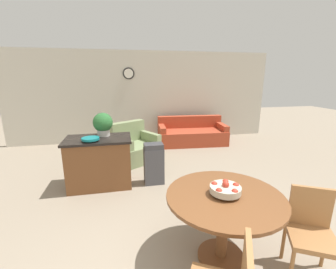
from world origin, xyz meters
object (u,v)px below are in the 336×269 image
Objects in this scene: armchair at (135,147)px; teal_bowl at (91,139)px; dining_table at (224,210)px; dining_chair_near_right at (311,229)px; kitchen_island at (100,162)px; trash_bin at (154,164)px; fruit_bowl at (225,189)px; couch at (192,134)px; potted_plant at (103,124)px.

teal_bowl is at bearing -151.22° from armchair.
dining_chair_near_right reaches higher than dining_table.
kitchen_island reaches higher than trash_bin.
fruit_bowl reaches higher than armchair.
kitchen_island reaches higher than couch.
armchair reaches higher than couch.
kitchen_island is 1.42m from armchair.
dining_table is 1.57× the size of trash_bin.
dining_chair_near_right is 4.67m from couch.
dining_chair_near_right is at bearing -99.18° from armchair.
potted_plant is 3.28m from couch.
dining_table is 3.82× the size of fruit_bowl.
trash_bin is (0.88, -0.26, -0.74)m from potted_plant.
fruit_bowl is at bearing -50.99° from teal_bowl.
potted_plant reaches higher than dining_chair_near_right.
kitchen_island is at bearing -151.32° from armchair.
teal_bowl reaches higher than couch.
fruit_bowl is 3.42m from armchair.
trash_bin is 0.38× the size of couch.
potted_plant is at bearing 59.51° from teal_bowl.
trash_bin is at bearing 103.30° from fruit_bowl.
kitchen_island is at bearing -133.57° from couch.
potted_plant is at bearing 163.55° from trash_bin.
kitchen_island is 0.92× the size of armchair.
teal_bowl reaches higher than kitchen_island.
teal_bowl is at bearing -132.50° from couch.
dining_table is 2.53m from kitchen_island.
dining_chair_near_right is 2.61m from trash_bin.
teal_bowl reaches higher than armchair.
dining_chair_near_right is 2.81× the size of fruit_bowl.
armchair is at bearing 60.35° from kitchen_island.
dining_table is at bearing 4.85° from dining_chair_near_right.
armchair reaches higher than dining_table.
fruit_bowl reaches higher than dining_table.
armchair is at bearing 102.59° from fruit_bowl.
dining_chair_near_right reaches higher than trash_bin.
fruit_bowl is 1.09× the size of teal_bowl.
teal_bowl is 3.59m from couch.
teal_bowl is at bearing -176.52° from trash_bin.
potted_plant reaches higher than trash_bin.
kitchen_island is (-2.20, 2.41, -0.05)m from dining_chair_near_right.
kitchen_island is 3.34m from couch.
dining_chair_near_right reaches higher than couch.
dining_chair_near_right is 0.78× the size of kitchen_island.
armchair is at bearing -38.99° from dining_chair_near_right.
dining_table is 2.86× the size of potted_plant.
dining_chair_near_right is at bearing -44.11° from teal_bowl.
potted_plant reaches higher than dining_table.
trash_bin is (0.97, -0.11, -0.07)m from kitchen_island.
dining_chair_near_right is 3.94m from armchair.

